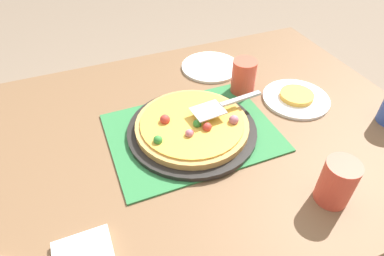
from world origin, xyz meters
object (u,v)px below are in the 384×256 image
(plate_far_right, at_px, (296,99))
(pizza_server, at_px, (222,105))
(pizza_pan, at_px, (192,130))
(cup_near, at_px, (337,182))
(pizza, at_px, (192,125))
(plate_side, at_px, (211,67))
(cup_corner, at_px, (244,77))
(served_slice_right, at_px, (297,95))

(plate_far_right, relative_size, pizza_server, 0.94)
(pizza_pan, distance_m, cup_near, 0.41)
(pizza_pan, bearing_deg, pizza_server, 5.36)
(pizza, height_order, plate_side, pizza)
(cup_corner, bearing_deg, pizza_server, -139.40)
(pizza_pan, distance_m, plate_side, 0.37)
(pizza_pan, height_order, served_slice_right, served_slice_right)
(plate_side, bearing_deg, pizza_pan, -123.02)
(pizza_pan, xyz_separation_m, plate_far_right, (0.38, 0.02, -0.01))
(pizza, xyz_separation_m, plate_side, (0.20, 0.31, -0.03))
(pizza, xyz_separation_m, cup_corner, (0.24, 0.13, 0.03))
(pizza_pan, distance_m, pizza, 0.02)
(pizza_pan, xyz_separation_m, plate_side, (0.20, 0.31, -0.01))
(served_slice_right, bearing_deg, plate_side, 121.67)
(pizza, height_order, cup_near, cup_near)
(plate_side, xyz_separation_m, pizza_server, (-0.11, -0.30, 0.07))
(cup_near, distance_m, pizza_server, 0.37)
(pizza_server, bearing_deg, plate_far_right, 2.46)
(pizza_pan, distance_m, served_slice_right, 0.38)
(pizza_pan, relative_size, pizza_server, 1.63)
(plate_far_right, relative_size, plate_side, 1.00)
(pizza, height_order, pizza_server, pizza_server)
(pizza, relative_size, served_slice_right, 3.00)
(pizza_pan, relative_size, plate_side, 1.73)
(served_slice_right, bearing_deg, pizza, -176.64)
(cup_corner, distance_m, pizza_server, 0.19)
(pizza_server, bearing_deg, plate_side, 70.74)
(pizza_pan, distance_m, plate_far_right, 0.38)
(pizza_pan, relative_size, pizza, 1.15)
(cup_corner, bearing_deg, cup_near, -91.81)
(plate_far_right, distance_m, served_slice_right, 0.01)
(plate_far_right, bearing_deg, pizza_pan, -176.81)
(pizza_pan, height_order, pizza, pizza)
(pizza_pan, bearing_deg, served_slice_right, 3.19)
(served_slice_right, bearing_deg, plate_far_right, -90.00)
(pizza_pan, relative_size, plate_far_right, 1.73)
(plate_far_right, bearing_deg, cup_corner, 143.23)
(plate_far_right, relative_size, cup_corner, 1.83)
(served_slice_right, bearing_deg, pizza_server, -177.54)
(plate_side, height_order, pizza_server, pizza_server)
(plate_side, distance_m, cup_corner, 0.19)
(pizza, relative_size, pizza_server, 1.42)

